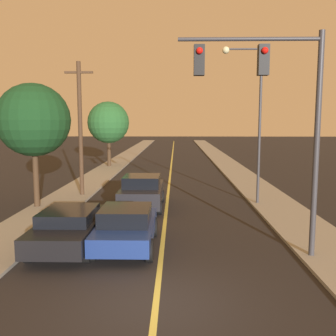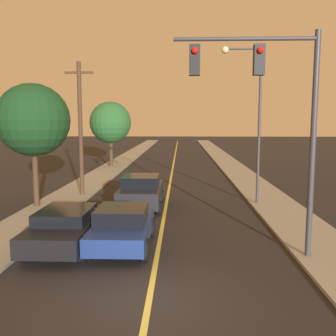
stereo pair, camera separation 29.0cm
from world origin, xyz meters
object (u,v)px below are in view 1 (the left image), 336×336
Objects in this scene: car_outer_lane_front at (71,226)px; car_near_lane_second at (142,191)px; utility_pole_left at (80,126)px; traffic_signal_mast at (275,99)px; streetlamp_right at (251,105)px; car_near_lane_front at (126,226)px; tree_left_near at (33,120)px; tree_left_far at (108,123)px.

car_near_lane_second is at bearing 72.10° from car_outer_lane_front.
car_near_lane_second is 5.70m from utility_pole_left.
car_near_lane_second is 6.29m from car_outer_lane_front.
traffic_signal_mast is 7.77m from streetlamp_right.
tree_left_near is at bearing 132.34° from car_near_lane_front.
car_near_lane_front is 6.40m from traffic_signal_mast.
car_near_lane_front is at bearing -1.33° from car_outer_lane_front.
streetlamp_right reaches higher than tree_left_near.
streetlamp_right reaches higher than tree_left_far.
car_outer_lane_front is 23.25m from tree_left_far.
streetlamp_right is at bearing 51.11° from car_near_lane_front.
car_outer_lane_front is at bearing -137.62° from streetlamp_right.
tree_left_far is at bearing 111.57° from traffic_signal_mast.
tree_left_far is (-4.67, 22.87, 3.47)m from car_near_lane_front.
traffic_signal_mast reaches higher than tree_left_near.
car_near_lane_front is 6.03m from car_near_lane_second.
car_near_lane_front is 10.17m from utility_pole_left.
traffic_signal_mast reaches higher than car_near_lane_second.
utility_pole_left is at bearing 167.78° from streetlamp_right.
traffic_signal_mast is 1.14× the size of tree_left_far.
car_outer_lane_front is 7.55m from tree_left_near.
tree_left_far reaches higher than car_near_lane_second.
utility_pole_left is at bearing 131.04° from traffic_signal_mast.
car_near_lane_second reaches higher than car_near_lane_front.
car_outer_lane_front is at bearing 178.67° from car_near_lane_front.
traffic_signal_mast reaches higher than tree_left_far.
tree_left_far is at bearing 101.55° from car_near_lane_front.
utility_pole_left is at bearing -86.28° from tree_left_far.
car_near_lane_second is 0.92× the size of car_outer_lane_front.
utility_pole_left is at bearing 113.00° from car_near_lane_front.
tree_left_near is at bearing 146.33° from traffic_signal_mast.
traffic_signal_mast is 0.87× the size of streetlamp_right.
streetlamp_right is (5.52, 0.82, 4.32)m from car_near_lane_second.
utility_pole_left reaches higher than car_outer_lane_front.
car_near_lane_front is at bearing -90.00° from car_near_lane_second.
streetlamp_right is 10.86m from tree_left_near.
car_near_lane_front is 0.88× the size of car_outer_lane_front.
car_outer_lane_front is 0.78× the size of tree_left_near.
traffic_signal_mast is at bearing -55.67° from car_near_lane_second.
traffic_signal_mast is (4.71, -0.88, 4.24)m from car_near_lane_front.
car_near_lane_second is at bearing 90.00° from car_near_lane_front.
streetlamp_right is (7.46, 6.80, 4.42)m from car_outer_lane_front.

